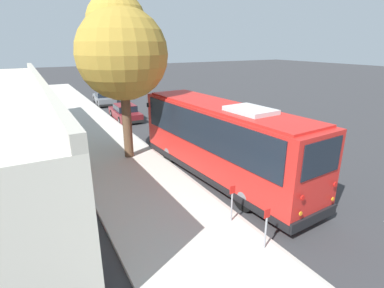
{
  "coord_description": "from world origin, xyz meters",
  "views": [
    {
      "loc": [
        -9.45,
        7.96,
        6.01
      ],
      "look_at": [
        2.73,
        1.12,
        1.3
      ],
      "focal_mm": 28.0,
      "sensor_mm": 36.0,
      "label": 1
    }
  ],
  "objects_px": {
    "sign_post_far": "(232,203)",
    "sign_post_near": "(266,228)",
    "parked_sedan_maroon": "(125,112)",
    "parked_sedan_gray": "(104,98)",
    "street_tree": "(121,48)",
    "shuttle_bus": "(220,138)"
  },
  "relations": [
    {
      "from": "shuttle_bus",
      "to": "parked_sedan_maroon",
      "type": "height_order",
      "value": "shuttle_bus"
    },
    {
      "from": "street_tree",
      "to": "sign_post_far",
      "type": "distance_m",
      "value": 9.43
    },
    {
      "from": "shuttle_bus",
      "to": "street_tree",
      "type": "height_order",
      "value": "street_tree"
    },
    {
      "from": "parked_sedan_maroon",
      "to": "street_tree",
      "type": "xyz_separation_m",
      "value": [
        -8.68,
        2.53,
        5.2
      ]
    },
    {
      "from": "street_tree",
      "to": "sign_post_near",
      "type": "xyz_separation_m",
      "value": [
        -9.63,
        -1.11,
        -4.96
      ]
    },
    {
      "from": "parked_sedan_gray",
      "to": "street_tree",
      "type": "distance_m",
      "value": 17.24
    },
    {
      "from": "street_tree",
      "to": "sign_post_near",
      "type": "height_order",
      "value": "street_tree"
    },
    {
      "from": "shuttle_bus",
      "to": "parked_sedan_gray",
      "type": "distance_m",
      "value": 20.81
    },
    {
      "from": "parked_sedan_gray",
      "to": "shuttle_bus",
      "type": "bearing_deg",
      "value": -174.64
    },
    {
      "from": "shuttle_bus",
      "to": "sign_post_near",
      "type": "height_order",
      "value": "shuttle_bus"
    },
    {
      "from": "sign_post_far",
      "to": "sign_post_near",
      "type": "bearing_deg",
      "value": 180.0
    },
    {
      "from": "shuttle_bus",
      "to": "sign_post_far",
      "type": "xyz_separation_m",
      "value": [
        -3.42,
        1.83,
        -1.13
      ]
    },
    {
      "from": "parked_sedan_maroon",
      "to": "parked_sedan_gray",
      "type": "relative_size",
      "value": 0.97
    },
    {
      "from": "parked_sedan_gray",
      "to": "sign_post_far",
      "type": "relative_size",
      "value": 3.49
    },
    {
      "from": "parked_sedan_gray",
      "to": "parked_sedan_maroon",
      "type": "bearing_deg",
      "value": -176.38
    },
    {
      "from": "shuttle_bus",
      "to": "sign_post_near",
      "type": "distance_m",
      "value": 5.54
    },
    {
      "from": "sign_post_near",
      "to": "sign_post_far",
      "type": "relative_size",
      "value": 0.99
    },
    {
      "from": "parked_sedan_maroon",
      "to": "street_tree",
      "type": "relative_size",
      "value": 0.54
    },
    {
      "from": "parked_sedan_gray",
      "to": "sign_post_near",
      "type": "xyz_separation_m",
      "value": [
        -25.86,
        1.56,
        0.21
      ]
    },
    {
      "from": "parked_sedan_maroon",
      "to": "sign_post_far",
      "type": "bearing_deg",
      "value": 176.9
    },
    {
      "from": "sign_post_near",
      "to": "sign_post_far",
      "type": "bearing_deg",
      "value": 0.0
    },
    {
      "from": "shuttle_bus",
      "to": "sign_post_near",
      "type": "relative_size",
      "value": 7.92
    }
  ]
}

